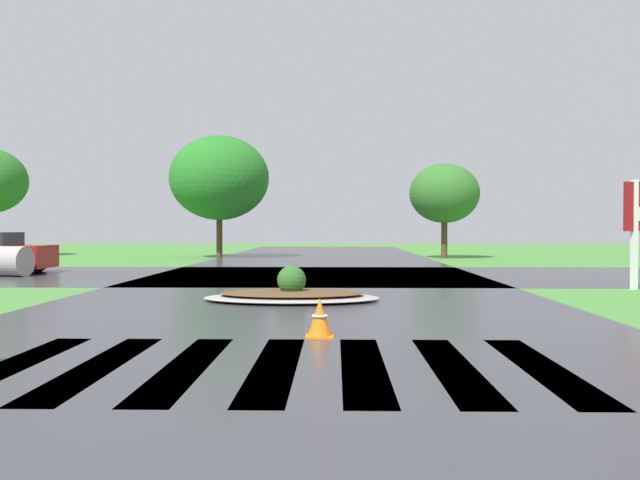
# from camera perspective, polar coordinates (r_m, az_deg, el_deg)

# --- Properties ---
(asphalt_roadway) EXTENTS (9.68, 80.00, 0.01)m
(asphalt_roadway) POSITION_cam_1_polar(r_m,az_deg,el_deg) (12.23, -1.65, -5.62)
(asphalt_roadway) COLOR #35353A
(asphalt_roadway) RESTS_ON ground
(asphalt_cross_road) EXTENTS (90.00, 8.71, 0.01)m
(asphalt_cross_road) POSITION_cam_1_polar(r_m,az_deg,el_deg) (20.90, -0.44, -2.85)
(asphalt_cross_road) COLOR #35353A
(asphalt_cross_road) RESTS_ON ground
(crosswalk_stripes) EXTENTS (5.85, 3.48, 0.01)m
(crosswalk_stripes) POSITION_cam_1_polar(r_m,az_deg,el_deg) (7.35, -3.64, -10.09)
(crosswalk_stripes) COLOR white
(crosswalk_stripes) RESTS_ON ground
(median_island) EXTENTS (3.39, 2.07, 0.68)m
(median_island) POSITION_cam_1_polar(r_m,az_deg,el_deg) (13.74, -2.30, -4.37)
(median_island) COLOR #9E9B93
(median_island) RESTS_ON ground
(drainage_pipe_stack) EXTENTS (1.87, 1.24, 0.87)m
(drainage_pipe_stack) POSITION_cam_1_polar(r_m,az_deg,el_deg) (22.56, -24.30, -1.56)
(drainage_pipe_stack) COLOR #9E9B93
(drainage_pipe_stack) RESTS_ON ground
(traffic_cone) EXTENTS (0.36, 0.36, 0.51)m
(traffic_cone) POSITION_cam_1_polar(r_m,az_deg,el_deg) (9.18, -0.02, -6.36)
(traffic_cone) COLOR orange
(traffic_cone) RESTS_ON ground
(background_treeline) EXTENTS (47.10, 5.88, 5.68)m
(background_treeline) POSITION_cam_1_polar(r_m,az_deg,el_deg) (35.08, -16.81, 4.44)
(background_treeline) COLOR #4C3823
(background_treeline) RESTS_ON ground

